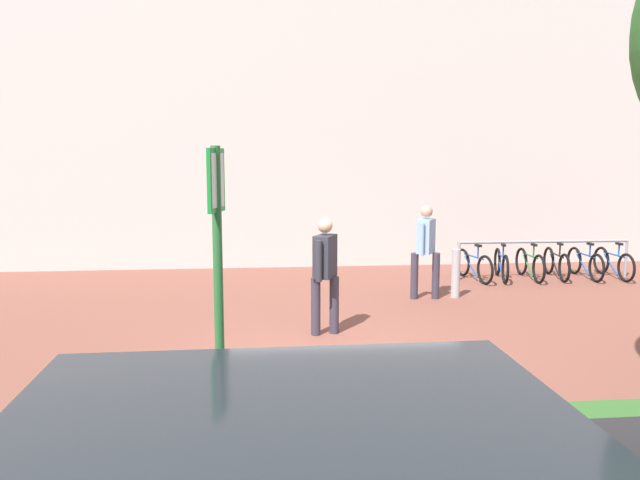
% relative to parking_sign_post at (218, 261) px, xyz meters
% --- Properties ---
extents(ground_plane, '(60.00, 60.00, 0.00)m').
position_rel_parking_sign_post_xyz_m(ground_plane, '(1.27, 2.43, -1.74)').
color(ground_plane, brown).
extents(building_facade, '(28.00, 1.20, 10.00)m').
position_rel_parking_sign_post_xyz_m(building_facade, '(1.27, 9.90, 3.26)').
color(building_facade, silver).
rests_on(building_facade, ground).
extents(planter_strip, '(7.00, 1.10, 0.16)m').
position_rel_parking_sign_post_xyz_m(planter_strip, '(1.33, -0.00, -1.66)').
color(planter_strip, '#336028').
rests_on(planter_strip, ground).
extents(parking_sign_post, '(0.12, 0.36, 2.68)m').
position_rel_parking_sign_post_xyz_m(parking_sign_post, '(0.00, 0.00, 0.00)').
color(parking_sign_post, '#2D7238').
rests_on(parking_sign_post, ground).
extents(bike_at_sign, '(1.64, 0.54, 0.86)m').
position_rel_parking_sign_post_xyz_m(bike_at_sign, '(0.02, 0.25, -1.39)').
color(bike_at_sign, black).
rests_on(bike_at_sign, ground).
extents(bike_rack_cluster, '(3.76, 1.64, 0.83)m').
position_rel_parking_sign_post_xyz_m(bike_rack_cluster, '(6.36, 7.38, -1.40)').
color(bike_rack_cluster, '#99999E').
rests_on(bike_rack_cluster, ground).
extents(bollard_steel, '(0.16, 0.16, 0.90)m').
position_rel_parking_sign_post_xyz_m(bollard_steel, '(3.94, 5.84, -1.29)').
color(bollard_steel, '#ADADB2').
rests_on(bollard_steel, ground).
extents(person_suited_navy, '(0.42, 0.56, 1.72)m').
position_rel_parking_sign_post_xyz_m(person_suited_navy, '(1.28, 3.70, -0.76)').
color(person_suited_navy, '#383342').
rests_on(person_suited_navy, ground).
extents(person_casual_tan, '(0.53, 0.53, 1.72)m').
position_rel_parking_sign_post_xyz_m(person_casual_tan, '(3.35, 5.79, -0.76)').
color(person_casual_tan, '#383342').
rests_on(person_casual_tan, ground).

